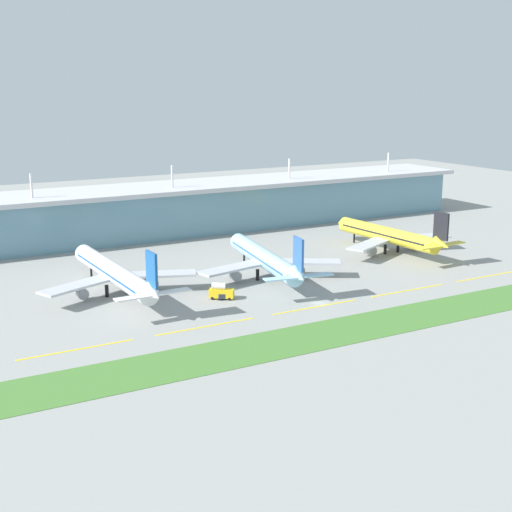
# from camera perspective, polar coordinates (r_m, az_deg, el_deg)

# --- Properties ---
(ground_plane) EXTENTS (600.00, 600.00, 0.00)m
(ground_plane) POSITION_cam_1_polar(r_m,az_deg,el_deg) (205.71, 5.07, -3.79)
(ground_plane) COLOR gray
(terminal_building) EXTENTS (288.00, 34.00, 29.21)m
(terminal_building) POSITION_cam_1_polar(r_m,az_deg,el_deg) (300.33, -7.05, 3.72)
(terminal_building) COLOR #6693A8
(terminal_building) RESTS_ON ground
(airliner_near) EXTENTS (48.78, 67.57, 18.90)m
(airliner_near) POSITION_cam_1_polar(r_m,az_deg,el_deg) (216.16, -11.23, -1.36)
(airliner_near) COLOR white
(airliner_near) RESTS_ON ground
(airliner_middle) EXTENTS (48.14, 62.94, 18.90)m
(airliner_middle) POSITION_cam_1_polar(r_m,az_deg,el_deg) (229.37, 0.76, -0.24)
(airliner_middle) COLOR #9ED1EA
(airliner_middle) RESTS_ON ground
(airliner_far) EXTENTS (48.71, 59.38, 18.90)m
(airliner_far) POSITION_cam_1_polar(r_m,az_deg,el_deg) (269.58, 10.62, 1.62)
(airliner_far) COLOR yellow
(airliner_far) RESTS_ON ground
(taxiway_stripe_west) EXTENTS (28.00, 0.70, 0.04)m
(taxiway_stripe_west) POSITION_cam_1_polar(r_m,az_deg,el_deg) (175.40, -14.18, -7.28)
(taxiway_stripe_west) COLOR yellow
(taxiway_stripe_west) RESTS_ON ground
(taxiway_stripe_mid_west) EXTENTS (28.00, 0.70, 0.04)m
(taxiway_stripe_mid_west) POSITION_cam_1_polar(r_m,az_deg,el_deg) (186.19, -4.01, -5.65)
(taxiway_stripe_mid_west) COLOR yellow
(taxiway_stripe_mid_west) RESTS_ON ground
(taxiway_stripe_centre) EXTENTS (28.00, 0.70, 0.04)m
(taxiway_stripe_centre) POSITION_cam_1_polar(r_m,az_deg,el_deg) (202.18, 4.75, -4.09)
(taxiway_stripe_centre) COLOR yellow
(taxiway_stripe_centre) RESTS_ON ground
(taxiway_stripe_mid_east) EXTENTS (28.00, 0.70, 0.04)m
(taxiway_stripe_mid_east) POSITION_cam_1_polar(r_m,az_deg,el_deg) (222.27, 12.06, -2.71)
(taxiway_stripe_mid_east) COLOR yellow
(taxiway_stripe_mid_east) RESTS_ON ground
(taxiway_stripe_east) EXTENTS (28.00, 0.70, 0.04)m
(taxiway_stripe_east) POSITION_cam_1_polar(r_m,az_deg,el_deg) (245.43, 18.06, -1.54)
(taxiway_stripe_east) COLOR yellow
(taxiway_stripe_east) RESTS_ON ground
(grass_verge) EXTENTS (300.00, 18.00, 0.10)m
(grass_verge) POSITION_cam_1_polar(r_m,az_deg,el_deg) (188.60, 8.91, -5.52)
(grass_verge) COLOR #477A33
(grass_verge) RESTS_ON ground
(fuel_truck) EXTENTS (7.29, 6.45, 4.95)m
(fuel_truck) POSITION_cam_1_polar(r_m,az_deg,el_deg) (208.62, -2.82, -2.85)
(fuel_truck) COLOR gold
(fuel_truck) RESTS_ON ground
(pushback_tug) EXTENTS (3.66, 4.93, 1.85)m
(pushback_tug) POSITION_cam_1_polar(r_m,az_deg,el_deg) (209.41, -2.75, -3.12)
(pushback_tug) COLOR #333842
(pushback_tug) RESTS_ON ground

